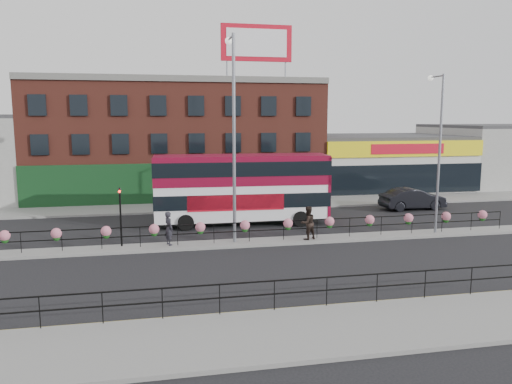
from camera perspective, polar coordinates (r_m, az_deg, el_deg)
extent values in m
plane|color=black|center=(28.52, 1.21, -5.86)|extent=(120.00, 120.00, 0.00)
cube|color=gray|center=(17.61, 10.19, -15.11)|extent=(60.00, 4.00, 0.15)
cube|color=gray|center=(40.04, -2.58, -1.55)|extent=(60.00, 4.00, 0.15)
cube|color=gray|center=(28.50, 1.22, -5.71)|extent=(60.00, 1.60, 0.15)
cube|color=gold|center=(19.62, 7.65, -12.72)|extent=(60.00, 0.10, 0.01)
cube|color=gold|center=(19.46, 7.82, -12.91)|extent=(60.00, 0.10, 0.01)
cube|color=brown|center=(47.03, -9.01, 5.90)|extent=(25.00, 12.00, 10.00)
cube|color=#3F3F42|center=(47.08, -9.16, 12.17)|extent=(25.00, 12.00, 0.30)
cube|color=#113919|center=(41.27, -8.51, 0.95)|extent=(25.00, 0.25, 3.40)
cube|color=silver|center=(52.09, 13.64, 3.26)|extent=(15.00, 12.00, 5.00)
cube|color=#3F3F42|center=(51.93, 13.75, 6.17)|extent=(15.00, 12.00, 0.30)
cube|color=yellow|center=(46.55, 16.90, 4.75)|extent=(15.00, 0.25, 1.40)
cube|color=red|center=(46.44, 16.97, 4.74)|extent=(7.00, 0.10, 0.90)
cube|color=black|center=(46.79, 16.76, 1.45)|extent=(15.00, 0.25, 2.60)
cube|color=#A0A09B|center=(59.83, 26.58, 3.74)|extent=(14.50, 12.00, 6.00)
cube|color=#3F3F42|center=(59.70, 26.79, 6.75)|extent=(14.50, 12.00, 0.30)
cube|color=red|center=(43.24, 0.06, 16.67)|extent=(6.00, 0.25, 3.00)
cube|color=white|center=(43.11, 0.10, 16.70)|extent=(5.10, 0.04, 2.25)
cylinder|color=gray|center=(42.56, -3.34, 13.81)|extent=(0.12, 0.12, 1.40)
cylinder|color=gray|center=(43.56, 3.38, 13.69)|extent=(0.12, 0.12, 1.40)
cube|color=black|center=(28.24, 1.22, -3.40)|extent=(30.00, 0.05, 0.05)
cube|color=black|center=(28.34, 1.22, -4.38)|extent=(30.00, 0.05, 0.05)
cylinder|color=black|center=(28.53, -25.29, -5.24)|extent=(0.04, 0.04, 1.10)
cylinder|color=black|center=(28.11, -21.31, -5.20)|extent=(0.04, 0.04, 1.10)
cylinder|color=black|center=(27.84, -17.24, -5.13)|extent=(0.04, 0.04, 1.10)
cylinder|color=black|center=(27.70, -13.10, -5.03)|extent=(0.04, 0.04, 1.10)
cylinder|color=black|center=(27.71, -8.95, -4.90)|extent=(0.04, 0.04, 1.10)
cylinder|color=black|center=(27.86, -4.83, -4.75)|extent=(0.04, 0.04, 1.10)
cylinder|color=black|center=(28.16, -0.77, -4.58)|extent=(0.04, 0.04, 1.10)
cylinder|color=black|center=(28.59, 3.18, -4.39)|extent=(0.04, 0.04, 1.10)
cylinder|color=black|center=(29.15, 6.99, -4.19)|extent=(0.04, 0.04, 1.10)
cylinder|color=black|center=(29.84, 10.65, -3.98)|extent=(0.04, 0.04, 1.10)
cylinder|color=black|center=(30.64, 14.12, -3.76)|extent=(0.04, 0.04, 1.10)
cylinder|color=black|center=(31.55, 17.40, -3.54)|extent=(0.04, 0.04, 1.10)
cylinder|color=black|center=(32.56, 20.49, -3.33)|extent=(0.04, 0.04, 1.10)
cylinder|color=black|center=(33.65, 23.39, -3.12)|extent=(0.04, 0.04, 1.10)
cylinder|color=black|center=(34.83, 26.09, -2.91)|extent=(0.04, 0.04, 1.10)
sphere|color=#C96A81|center=(28.63, -26.80, -4.47)|extent=(0.56, 0.56, 0.56)
sphere|color=#164A15|center=(28.68, -26.77, -4.92)|extent=(0.36, 0.36, 0.36)
sphere|color=#C96A81|center=(28.07, -21.86, -4.41)|extent=(0.56, 0.56, 0.56)
sphere|color=#164A15|center=(28.12, -21.83, -4.87)|extent=(0.36, 0.36, 0.36)
sphere|color=#C96A81|center=(27.72, -16.76, -4.31)|extent=(0.56, 0.56, 0.56)
sphere|color=#164A15|center=(27.77, -16.74, -4.77)|extent=(0.36, 0.36, 0.36)
sphere|color=#C96A81|center=(27.60, -11.57, -4.18)|extent=(0.56, 0.56, 0.56)
sphere|color=#164A15|center=(27.65, -11.56, -4.64)|extent=(0.36, 0.36, 0.36)
sphere|color=#C96A81|center=(27.70, -6.38, -4.01)|extent=(0.56, 0.56, 0.56)
sphere|color=#164A15|center=(27.75, -6.38, -4.47)|extent=(0.36, 0.36, 0.36)
sphere|color=#C96A81|center=(28.02, -1.28, -3.81)|extent=(0.56, 0.56, 0.56)
sphere|color=#164A15|center=(28.07, -1.28, -4.26)|extent=(0.36, 0.36, 0.36)
sphere|color=#C96A81|center=(28.57, 3.67, -3.58)|extent=(0.56, 0.56, 0.56)
sphere|color=#164A15|center=(28.61, 3.67, -4.03)|extent=(0.36, 0.36, 0.36)
sphere|color=#C96A81|center=(29.31, 8.40, -3.35)|extent=(0.56, 0.56, 0.56)
sphere|color=#164A15|center=(29.36, 8.39, -3.78)|extent=(0.36, 0.36, 0.36)
sphere|color=#C96A81|center=(30.25, 12.87, -3.10)|extent=(0.56, 0.56, 0.56)
sphere|color=#164A15|center=(30.29, 12.85, -3.53)|extent=(0.36, 0.36, 0.36)
sphere|color=#C96A81|center=(31.35, 17.04, -2.85)|extent=(0.56, 0.56, 0.56)
sphere|color=#164A15|center=(31.40, 17.02, -3.27)|extent=(0.36, 0.36, 0.36)
sphere|color=#C96A81|center=(32.61, 20.90, -2.61)|extent=(0.56, 0.56, 0.56)
sphere|color=#164A15|center=(32.65, 20.88, -3.01)|extent=(0.36, 0.36, 0.36)
sphere|color=#C96A81|center=(34.01, 24.46, -2.38)|extent=(0.56, 0.56, 0.56)
sphere|color=#164A15|center=(34.05, 24.44, -2.76)|extent=(0.36, 0.36, 0.36)
cube|color=black|center=(18.30, 2.12, -10.10)|extent=(20.00, 0.05, 0.05)
cube|color=black|center=(18.46, 2.11, -11.56)|extent=(20.00, 0.05, 0.05)
cylinder|color=black|center=(18.42, -23.49, -12.52)|extent=(0.04, 0.04, 1.10)
cylinder|color=black|center=(18.11, -17.14, -12.54)|extent=(0.04, 0.04, 1.10)
cylinder|color=black|center=(18.01, -10.65, -12.42)|extent=(0.04, 0.04, 1.10)
cylinder|color=black|center=(18.14, -4.18, -12.14)|extent=(0.04, 0.04, 1.10)
cylinder|color=black|center=(18.48, 2.11, -11.72)|extent=(0.04, 0.04, 1.10)
cylinder|color=black|center=(19.03, 8.09, -11.19)|extent=(0.04, 0.04, 1.10)
cylinder|color=black|center=(19.76, 13.66, -10.60)|extent=(0.04, 0.04, 1.10)
cylinder|color=black|center=(20.66, 18.76, -9.96)|extent=(0.04, 0.04, 1.10)
cylinder|color=black|center=(21.71, 23.38, -9.31)|extent=(0.04, 0.04, 1.10)
cube|color=white|center=(32.96, -1.66, 0.50)|extent=(11.47, 3.09, 4.13)
cube|color=maroon|center=(32.81, -1.67, 2.55)|extent=(11.53, 3.15, 1.86)
cube|color=black|center=(33.07, -1.65, -0.74)|extent=(11.55, 3.17, 0.93)
cube|color=black|center=(32.80, -1.67, 2.82)|extent=(11.57, 3.19, 0.93)
cube|color=maroon|center=(32.73, -1.67, 4.14)|extent=(11.47, 3.09, 0.12)
cube|color=maroon|center=(34.13, 7.76, 0.70)|extent=(0.32, 2.65, 4.13)
cube|color=red|center=(31.73, -2.27, -1.24)|extent=(6.19, 0.32, 1.03)
cylinder|color=black|center=(31.77, -8.02, -3.48)|extent=(1.05, 0.36, 1.03)
cylinder|color=black|center=(34.30, -8.10, -2.59)|extent=(1.05, 0.36, 1.03)
cylinder|color=black|center=(32.73, 5.13, -3.08)|extent=(1.05, 0.36, 1.03)
cylinder|color=black|center=(35.19, 4.11, -2.24)|extent=(1.05, 0.36, 1.03)
imported|color=black|center=(40.48, 17.46, -0.75)|extent=(2.16, 5.17, 1.66)
imported|color=#24232B|center=(27.74, -9.93, -4.11)|extent=(1.00, 0.93, 1.86)
imported|color=black|center=(28.71, 5.94, -3.53)|extent=(1.38, 1.31, 1.92)
cylinder|color=gray|center=(27.38, -2.53, 5.90)|extent=(0.18, 0.18, 11.36)
cylinder|color=gray|center=(28.52, -2.89, 17.22)|extent=(0.11, 1.70, 0.11)
sphere|color=silver|center=(29.35, -3.15, 16.86)|extent=(0.41, 0.41, 0.41)
cylinder|color=gray|center=(31.68, 20.22, 4.00)|extent=(0.15, 0.15, 9.44)
cylinder|color=gray|center=(32.29, 19.98, 12.31)|extent=(0.09, 1.42, 0.09)
sphere|color=silver|center=(32.89, 19.32, 12.19)|extent=(0.34, 0.34, 0.34)
cylinder|color=black|center=(27.92, -15.21, -2.79)|extent=(0.10, 0.10, 3.20)
imported|color=black|center=(27.66, -15.34, 0.46)|extent=(0.15, 0.18, 0.90)
sphere|color=#FF190C|center=(27.56, -15.34, 0.05)|extent=(0.14, 0.14, 0.14)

